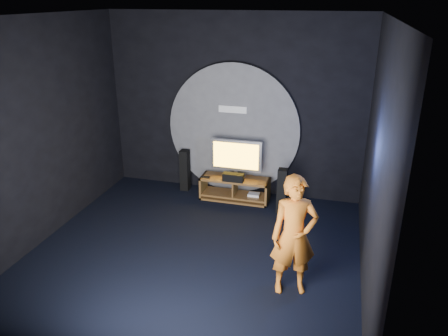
% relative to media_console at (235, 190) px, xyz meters
% --- Properties ---
extents(floor, '(5.00, 5.00, 0.00)m').
position_rel_media_console_xyz_m(floor, '(-0.15, -2.05, -0.20)').
color(floor, black).
rests_on(floor, ground).
extents(back_wall, '(5.00, 0.04, 3.50)m').
position_rel_media_console_xyz_m(back_wall, '(-0.15, 0.45, 1.55)').
color(back_wall, black).
rests_on(back_wall, ground).
extents(front_wall, '(5.00, 0.04, 3.50)m').
position_rel_media_console_xyz_m(front_wall, '(-0.15, -4.55, 1.55)').
color(front_wall, black).
rests_on(front_wall, ground).
extents(left_wall, '(0.04, 5.00, 3.50)m').
position_rel_media_console_xyz_m(left_wall, '(-2.65, -2.05, 1.55)').
color(left_wall, black).
rests_on(left_wall, ground).
extents(right_wall, '(0.04, 5.00, 3.50)m').
position_rel_media_console_xyz_m(right_wall, '(2.35, -2.05, 1.55)').
color(right_wall, black).
rests_on(right_wall, ground).
extents(ceiling, '(5.00, 5.00, 0.01)m').
position_rel_media_console_xyz_m(ceiling, '(-0.15, -2.05, 3.31)').
color(ceiling, black).
rests_on(ceiling, back_wall).
extents(wall_disc_panel, '(2.60, 0.11, 2.60)m').
position_rel_media_console_xyz_m(wall_disc_panel, '(-0.15, 0.39, 1.11)').
color(wall_disc_panel, '#515156').
rests_on(wall_disc_panel, ground).
extents(media_console, '(1.33, 0.45, 0.45)m').
position_rel_media_console_xyz_m(media_console, '(0.00, 0.00, 0.00)').
color(media_console, brown).
rests_on(media_console, ground).
extents(tv, '(0.99, 0.22, 0.75)m').
position_rel_media_console_xyz_m(tv, '(-0.01, 0.07, 0.67)').
color(tv, '#BBBBC3').
rests_on(tv, media_console).
extents(center_speaker, '(0.40, 0.15, 0.15)m').
position_rel_media_console_xyz_m(center_speaker, '(-0.01, -0.15, 0.33)').
color(center_speaker, black).
rests_on(center_speaker, media_console).
extents(remote, '(0.18, 0.05, 0.02)m').
position_rel_media_console_xyz_m(remote, '(-0.57, -0.12, 0.27)').
color(remote, black).
rests_on(remote, media_console).
extents(tower_speaker_left, '(0.17, 0.19, 0.85)m').
position_rel_media_console_xyz_m(tower_speaker_left, '(-1.11, 0.19, 0.23)').
color(tower_speaker_left, black).
rests_on(tower_speaker_left, ground).
extents(tower_speaker_right, '(0.17, 0.19, 0.85)m').
position_rel_media_console_xyz_m(tower_speaker_right, '(0.95, -0.29, 0.23)').
color(tower_speaker_right, black).
rests_on(tower_speaker_right, ground).
extents(subwoofer, '(0.33, 0.33, 0.36)m').
position_rel_media_console_xyz_m(subwoofer, '(1.00, -0.05, -0.02)').
color(subwoofer, black).
rests_on(subwoofer, ground).
extents(player, '(0.70, 0.57, 1.67)m').
position_rel_media_console_xyz_m(player, '(1.42, -2.55, 0.64)').
color(player, '#CC681B').
rests_on(player, ground).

